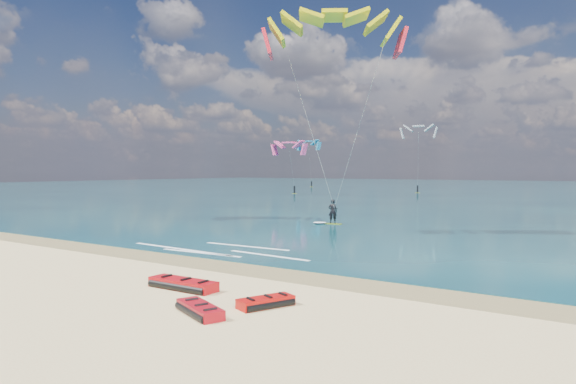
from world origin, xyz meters
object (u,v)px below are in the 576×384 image
object	(u,v)px
packed_kite_mid	(200,315)
kitesurfer_main	(333,112)
packed_kite_left	(183,289)
packed_kite_right	(266,307)

from	to	relation	value
packed_kite_mid	kitesurfer_main	distance (m)	24.25
packed_kite_left	kitesurfer_main	world-z (taller)	kitesurfer_main
kitesurfer_main	packed_kite_left	bearing A→B (deg)	-84.82
packed_kite_left	packed_kite_mid	distance (m)	3.53
packed_kite_mid	kitesurfer_main	bearing A→B (deg)	131.47
packed_kite_left	packed_kite_right	xyz separation A→B (m)	(3.98, -0.29, 0.00)
packed_kite_mid	kitesurfer_main	xyz separation A→B (m)	(-7.19, 21.53, 8.53)
packed_kite_mid	packed_kite_left	bearing A→B (deg)	166.36
packed_kite_right	kitesurfer_main	xyz separation A→B (m)	(-8.33, 19.72, 8.53)
packed_kite_mid	packed_kite_right	distance (m)	2.14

